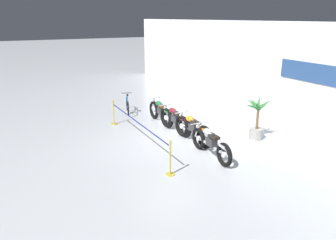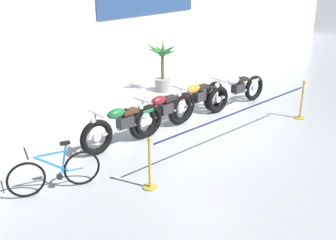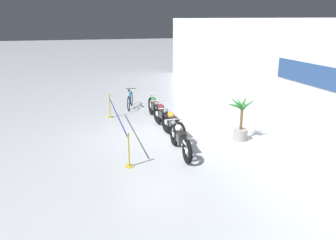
% 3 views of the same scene
% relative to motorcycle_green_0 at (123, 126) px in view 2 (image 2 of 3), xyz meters
% --- Properties ---
extents(ground_plane, '(120.00, 120.00, 0.00)m').
position_rel_motorcycle_green_0_xyz_m(ground_plane, '(1.94, -0.61, -0.48)').
color(ground_plane, '#B2B7BC').
extents(back_wall, '(28.00, 0.29, 4.20)m').
position_rel_motorcycle_green_0_xyz_m(back_wall, '(1.95, 4.52, 1.62)').
color(back_wall, white).
rests_on(back_wall, ground).
extents(motorcycle_green_0, '(2.24, 0.62, 0.98)m').
position_rel_motorcycle_green_0_xyz_m(motorcycle_green_0, '(0.00, 0.00, 0.00)').
color(motorcycle_green_0, black).
rests_on(motorcycle_green_0, ground).
extents(motorcycle_maroon_1, '(2.23, 0.62, 0.98)m').
position_rel_motorcycle_green_0_xyz_m(motorcycle_maroon_1, '(1.26, 0.02, 0.00)').
color(motorcycle_maroon_1, black).
rests_on(motorcycle_maroon_1, ground).
extents(motorcycle_orange_2, '(2.23, 0.62, 0.99)m').
position_rel_motorcycle_green_0_xyz_m(motorcycle_orange_2, '(2.51, 0.08, 0.00)').
color(motorcycle_orange_2, black).
rests_on(motorcycle_orange_2, ground).
extents(motorcycle_silver_3, '(2.30, 0.62, 0.96)m').
position_rel_motorcycle_green_0_xyz_m(motorcycle_silver_3, '(3.92, -0.09, -0.02)').
color(motorcycle_silver_3, black).
rests_on(motorcycle_silver_3, ground).
extents(bicycle, '(1.66, 0.63, 0.96)m').
position_rel_motorcycle_green_0_xyz_m(bicycle, '(-2.11, -0.72, -0.11)').
color(bicycle, black).
rests_on(bicycle, ground).
extents(potted_palm_left_of_row, '(1.14, 1.08, 1.63)m').
position_rel_motorcycle_green_0_xyz_m(potted_palm_left_of_row, '(3.30, 2.36, 0.33)').
color(potted_palm_left_of_row, gray).
rests_on(potted_palm_left_of_row, ground).
extents(stanchion_far_left, '(5.26, 0.28, 1.05)m').
position_rel_motorcycle_green_0_xyz_m(stanchion_far_left, '(0.74, -1.84, 0.17)').
color(stanchion_far_left, gold).
rests_on(stanchion_far_left, ground).
extents(stanchion_mid_left, '(0.28, 0.28, 1.05)m').
position_rel_motorcycle_green_0_xyz_m(stanchion_mid_left, '(4.47, -1.84, -0.13)').
color(stanchion_mid_left, gold).
rests_on(stanchion_mid_left, ground).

